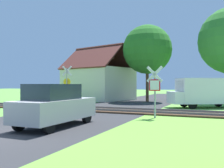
# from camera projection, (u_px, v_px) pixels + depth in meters

# --- Properties ---
(road_asphalt) EXTENTS (7.02, 80.00, 0.01)m
(road_asphalt) POSITION_uv_depth(u_px,v_px,m) (29.00, 126.00, 10.54)
(road_asphalt) COLOR #2D2D30
(road_asphalt) RESTS_ON ground
(rail_track) EXTENTS (60.00, 2.60, 0.22)m
(rail_track) POSITION_uv_depth(u_px,v_px,m) (99.00, 110.00, 16.83)
(rail_track) COLOR #422D1E
(rail_track) RESTS_ON ground
(stop_sign_near) EXTENTS (0.88, 0.15, 2.74)m
(stop_sign_near) POSITION_uv_depth(u_px,v_px,m) (155.00, 88.00, 13.07)
(stop_sign_near) COLOR #9E9EA5
(stop_sign_near) RESTS_ON ground
(crossing_sign_far) EXTENTS (0.86, 0.23, 3.37)m
(crossing_sign_far) POSITION_uv_depth(u_px,v_px,m) (67.00, 82.00, 21.17)
(crossing_sign_far) COLOR #9E9EA5
(crossing_sign_far) RESTS_ON ground
(house) EXTENTS (8.60, 7.84, 6.27)m
(house) POSITION_uv_depth(u_px,v_px,m) (98.00, 82.00, 28.99)
(house) COLOR beige
(house) RESTS_ON ground
(tree_center) EXTENTS (5.07, 5.07, 7.94)m
(tree_center) POSITION_uv_depth(u_px,v_px,m) (147.00, 50.00, 25.82)
(tree_center) COLOR #513823
(tree_center) RESTS_ON ground
(mail_truck) EXTENTS (5.18, 4.03, 2.24)m
(mail_truck) POSITION_uv_depth(u_px,v_px,m) (204.00, 91.00, 18.90)
(mail_truck) COLOR white
(mail_truck) RESTS_ON ground
(parked_car) EXTENTS (1.69, 4.02, 1.78)m
(parked_car) POSITION_uv_depth(u_px,v_px,m) (55.00, 105.00, 10.36)
(parked_car) COLOR #99999E
(parked_car) RESTS_ON ground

